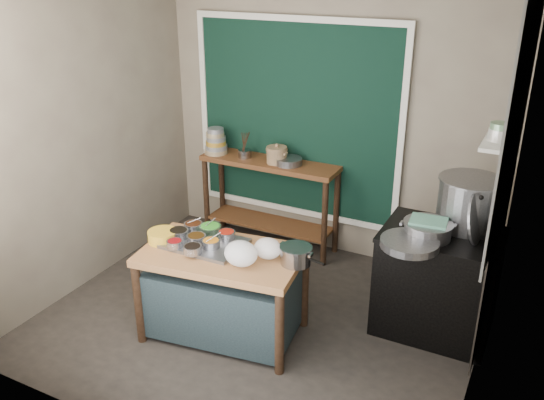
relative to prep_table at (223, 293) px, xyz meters
The scene contains 30 objects.
floor 0.51m from the prep_table, 62.35° to the left, with size 3.50×3.00×0.02m, color black.
back_wall 2.09m from the prep_table, 85.04° to the left, with size 3.50×0.02×2.80m, color #786F5C.
left_wall 1.93m from the prep_table, 169.40° to the left, with size 0.02×3.00×2.80m, color #786F5C.
right_wall 2.19m from the prep_table, ahead, with size 0.02×3.00×2.80m, color #786F5C.
curtain_panel 2.03m from the prep_table, 96.22° to the left, with size 2.10×0.02×1.90m, color black.
curtain_frame 2.02m from the prep_table, 96.25° to the left, with size 2.22×0.03×2.02m, color beige, non-canonical shape.
tile_panel 2.55m from the prep_table, 24.19° to the left, with size 0.02×1.70×1.70m, color #B2B2AA.
soot_patch 2.15m from the prep_table, 26.60° to the left, with size 0.01×1.30×1.30m, color black.
wall_shelf 2.45m from the prep_table, 32.76° to the left, with size 0.22×0.70×0.03m, color beige.
prep_table is the anchor object (origin of this frame).
back_counter 1.63m from the prep_table, 103.96° to the left, with size 1.45×0.40×0.95m, color brown.
stove_block 1.73m from the prep_table, 29.42° to the left, with size 0.90×0.68×0.85m, color black.
stove_top 1.80m from the prep_table, 29.42° to the left, with size 0.92×0.69×0.03m, color black.
condiment_tray 0.43m from the prep_table, 165.97° to the left, with size 0.61×0.44×0.03m, color gray.
condiment_bowls 0.50m from the prep_table, 166.74° to the left, with size 0.51×0.50×0.07m.
yellow_basin 0.67m from the prep_table, behind, with size 0.24×0.24×0.09m, color #C27A29.
saucepan 0.74m from the prep_table, 10.21° to the left, with size 0.25×0.25×0.14m, color gray, non-canonical shape.
plastic_bag_a 0.54m from the prep_table, 23.89° to the right, with size 0.26×0.22×0.19m, color white.
plastic_bag_b 0.59m from the prep_table, 12.97° to the left, with size 0.22×0.18×0.16m, color white.
bowl_stack 1.96m from the prep_table, 123.06° to the left, with size 0.24×0.24×0.27m.
utensil_cup 1.80m from the prep_table, 113.17° to the left, with size 0.14×0.14×0.08m, color gray.
ceramic_crock 1.71m from the prep_table, 100.83° to the left, with size 0.22×0.22×0.15m, color olive, non-canonical shape.
wide_bowl 1.69m from the prep_table, 96.24° to the left, with size 0.27×0.27×0.07m, color gray.
stock_pot 2.08m from the prep_table, 32.77° to the left, with size 0.52×0.52×0.41m, color gray, non-canonical shape.
pot_lid 2.02m from the prep_table, 24.62° to the left, with size 0.39×0.39×0.02m, color gray.
steamer 1.68m from the prep_table, 27.15° to the left, with size 0.39×0.39×0.12m, color gray, non-canonical shape.
green_cloth 1.71m from the prep_table, 27.15° to the left, with size 0.27×0.21×0.02m, color slate.
shallow_pan 1.52m from the prep_table, 20.66° to the left, with size 0.44×0.44×0.06m, color gray.
shelf_bowl_stack 2.45m from the prep_table, 30.46° to the left, with size 0.17×0.17×0.13m.
shelf_bowl_green 2.57m from the prep_table, 36.93° to the left, with size 0.13×0.13×0.05m, color gray.
Camera 1 is at (1.98, -3.64, 2.88)m, focal length 38.00 mm.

